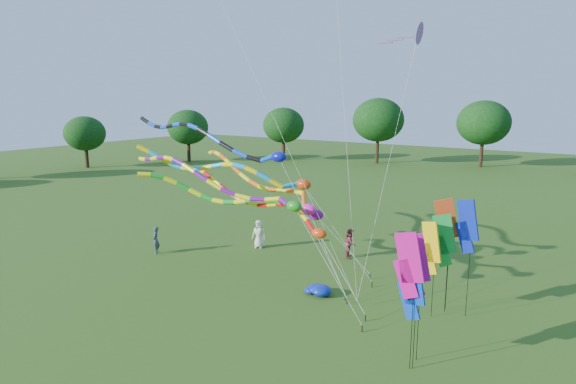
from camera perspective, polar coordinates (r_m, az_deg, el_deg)
The scene contains 20 objects.
ground at distance 21.43m, azimuth -2.92°, elevation -15.69°, with size 160.00×160.00×0.00m, color #295015.
tree_ring at distance 17.12m, azimuth -14.32°, elevation -3.34°, with size 115.63×121.51×9.72m.
tube_kite_red at distance 25.48m, azimuth -2.15°, elevation -1.77°, with size 12.46×3.18×5.92m.
tube_kite_orange at distance 28.76m, azimuth -2.78°, elevation 1.07°, with size 13.83×5.98×6.63m.
tube_kite_purple at distance 23.79m, azimuth -7.80°, elevation 1.07°, with size 14.42×1.20×7.24m.
tube_kite_blue at distance 27.11m, azimuth -8.75°, elevation 6.14°, with size 15.73×1.91×8.95m.
tube_kite_cyan at distance 25.34m, azimuth -5.73°, elevation 2.29°, with size 12.18×4.35×7.55m.
tube_kite_green at distance 26.52m, azimuth -4.42°, elevation -1.06°, with size 11.95×5.13×6.06m.
delta_kite_high_c at distance 26.91m, azimuth 15.14°, elevation 17.67°, with size 2.80×6.54×13.94m.
banner_pole_magenta_a at distance 18.17m, azimuth 14.76°, elevation -8.54°, with size 1.10×0.54×4.93m.
banner_pole_blue_b at distance 22.50m, azimuth 20.44°, elevation -3.90°, with size 1.13×0.42×5.38m.
banner_pole_magenta_b at distance 17.54m, azimuth 14.06°, elevation -8.49°, with size 1.16×0.09×5.15m.
banner_pole_green at distance 22.66m, azimuth 17.94°, elevation -5.51°, with size 1.12×0.48×4.65m.
banner_pole_orange at distance 22.25m, azimuth 16.55°, elevation -6.42°, with size 1.10×0.53×4.39m.
banner_pole_red at distance 22.79m, azimuth 18.13°, elevation -3.79°, with size 1.09×0.54×5.28m.
banner_pole_blue_a at distance 17.93m, azimuth 14.34°, elevation -10.90°, with size 1.15×0.36×4.31m.
blue_nylon_heap at distance 24.45m, azimuth 3.87°, elevation -11.49°, with size 1.66×1.85×0.56m.
person_a at distance 31.48m, azimuth -3.47°, elevation -4.99°, with size 0.90×0.59×1.84m, color silver.
person_b at distance 31.38m, azimuth -15.40°, elevation -5.54°, with size 0.63×0.42×1.74m, color #394550.
person_c at distance 29.81m, azimuth 7.42°, elevation -6.02°, with size 0.88×0.69×1.82m, color brown.
Camera 1 is at (11.34, -15.39, 9.69)m, focal length 30.00 mm.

